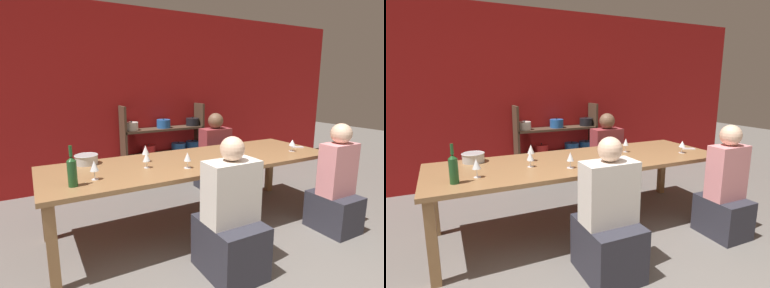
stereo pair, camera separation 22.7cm
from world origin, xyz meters
The scene contains 15 objects.
wall_back_red centered at (0.00, 3.83, 1.35)m, with size 8.80×0.06×2.70m.
shelf_unit centered at (0.57, 3.63, 0.51)m, with size 1.37×0.30×1.23m.
dining_table centered at (0.19, 1.93, 0.70)m, with size 3.13×1.04×0.76m.
mixing_bowl centered at (-0.89, 2.30, 0.82)m, with size 0.23×0.23×0.10m.
wine_bottle_green centered at (-1.10, 1.66, 0.89)m, with size 0.07×0.07×0.33m.
wine_glass_white_a centered at (-0.06, 1.68, 0.87)m, with size 0.07×0.07×0.16m.
wine_glass_red_a centered at (-0.40, 1.87, 0.87)m, with size 0.07×0.07×0.15m.
wine_glass_empty_a centered at (0.81, 2.02, 0.88)m, with size 0.06×0.06×0.17m.
wine_glass_white_b centered at (-0.91, 1.75, 0.88)m, with size 0.07×0.07×0.17m.
wine_glass_empty_b centered at (1.39, 1.71, 0.87)m, with size 0.08×0.08×0.14m.
wine_glass_white_c centered at (-0.33, 2.10, 0.88)m, with size 0.08×0.08×0.17m.
cell_phone centered at (1.61, 1.83, 0.77)m, with size 0.17×0.13×0.01m.
person_near_a centered at (0.01, 1.05, 0.42)m, with size 0.44×0.55×1.17m.
person_far_a centered at (1.02, 2.82, 0.41)m, with size 0.43×0.54×1.14m.
person_near_b centered at (1.44, 1.12, 0.43)m, with size 0.38×0.48×1.17m.
Camera 2 is at (-1.16, -0.89, 1.58)m, focal length 28.00 mm.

